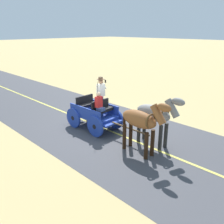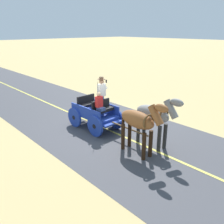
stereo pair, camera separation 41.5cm
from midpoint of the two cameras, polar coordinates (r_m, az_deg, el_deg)
ground_plane at (r=11.67m, az=-3.84°, el=-3.61°), size 200.00×200.00×0.00m
road_surface at (r=11.66m, az=-3.84°, el=-3.59°), size 6.29×160.00×0.01m
road_centre_stripe at (r=11.66m, az=-3.84°, el=-3.57°), size 0.12×160.00×0.00m
horse_drawn_carriage at (r=11.27m, az=-5.07°, el=-0.04°), size 1.45×4.51×2.50m
horse_near_side at (r=9.50m, az=9.10°, el=-0.68°), size 0.60×2.13×2.21m
horse_off_side at (r=8.80m, az=5.65°, el=-2.17°), size 0.61×2.13×2.21m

